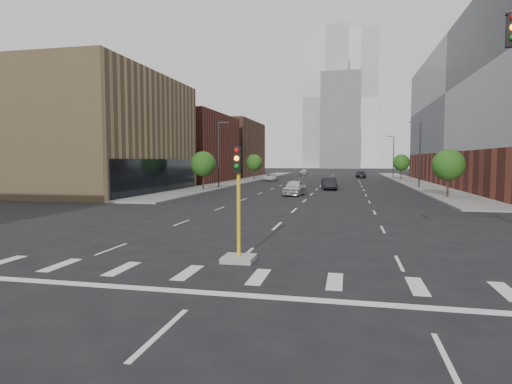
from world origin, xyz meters
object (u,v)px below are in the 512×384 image
(car_near_left, at_px, (294,188))
(car_far_left, at_px, (271,177))
(car_mid_right, at_px, (329,184))
(car_distant, at_px, (304,172))
(car_deep_right, at_px, (361,174))
(median_traffic_signal, at_px, (238,236))

(car_near_left, bearing_deg, car_far_left, 110.04)
(car_mid_right, relative_size, car_distant, 1.07)
(car_near_left, relative_size, car_deep_right, 0.95)
(car_distant, bearing_deg, car_deep_right, -41.52)
(car_near_left, xyz_separation_m, car_mid_right, (3.33, 10.04, -0.05))
(car_deep_right, bearing_deg, car_mid_right, -98.21)
(median_traffic_signal, bearing_deg, car_deep_right, 85.22)
(car_distant, bearing_deg, car_mid_right, -73.44)
(car_far_left, bearing_deg, car_distant, 82.10)
(median_traffic_signal, height_order, car_deep_right, median_traffic_signal)
(car_deep_right, bearing_deg, median_traffic_signal, -95.47)
(median_traffic_signal, xyz_separation_m, car_mid_right, (1.59, 41.28, -0.18))
(median_traffic_signal, bearing_deg, car_near_left, 93.18)
(median_traffic_signal, xyz_separation_m, car_near_left, (-1.74, 31.23, -0.12))
(car_mid_right, distance_m, car_far_left, 25.00)
(median_traffic_signal, relative_size, car_deep_right, 0.84)
(median_traffic_signal, height_order, car_near_left, median_traffic_signal)
(median_traffic_signal, relative_size, car_far_left, 0.89)
(car_near_left, height_order, car_mid_right, car_near_left)
(car_mid_right, distance_m, car_deep_right, 38.87)
(median_traffic_signal, relative_size, car_distant, 0.97)
(car_far_left, height_order, car_deep_right, car_deep_right)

